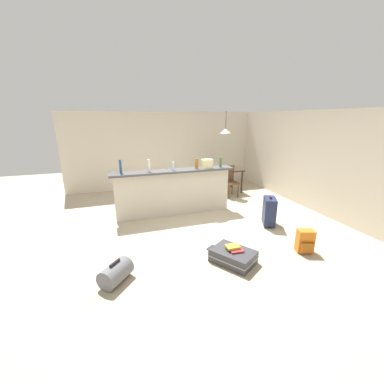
{
  "coord_description": "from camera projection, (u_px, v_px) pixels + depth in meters",
  "views": [
    {
      "loc": [
        -1.86,
        -5.16,
        2.33
      ],
      "look_at": [
        -0.09,
        0.14,
        0.61
      ],
      "focal_mm": 22.93,
      "sensor_mm": 36.0,
      "label": 1
    }
  ],
  "objects": [
    {
      "name": "suitcase_flat_charcoal",
      "position": [
        233.0,
        256.0,
        4.08
      ],
      "size": [
        0.79,
        0.88,
        0.22
      ],
      "color": "#38383D",
      "rests_on": "ground_plane"
    },
    {
      "name": "bottle_green",
      "position": [
        221.0,
        162.0,
        6.11
      ],
      "size": [
        0.06,
        0.06,
        0.24
      ],
      "primitive_type": "cylinder",
      "color": "#2D6B38",
      "rests_on": "bar_countertop"
    },
    {
      "name": "ground_plane",
      "position": [
        197.0,
        218.0,
        5.93
      ],
      "size": [
        13.0,
        13.0,
        0.05
      ],
      "primitive_type": "cube",
      "color": "#BCAD8E"
    },
    {
      "name": "bottle_clear",
      "position": [
        173.0,
        166.0,
        5.75
      ],
      "size": [
        0.06,
        0.06,
        0.21
      ],
      "primitive_type": "cylinder",
      "color": "silver",
      "rests_on": "bar_countertop"
    },
    {
      "name": "bottle_white",
      "position": [
        149.0,
        166.0,
        5.57
      ],
      "size": [
        0.07,
        0.07,
        0.29
      ],
      "primitive_type": "cylinder",
      "color": "silver",
      "rests_on": "bar_countertop"
    },
    {
      "name": "book_stack",
      "position": [
        234.0,
        248.0,
        4.04
      ],
      "size": [
        0.26,
        0.24,
        0.07
      ],
      "color": "#AD2D2D",
      "rests_on": "suitcase_flat_charcoal"
    },
    {
      "name": "bottle_amber",
      "position": [
        197.0,
        164.0,
        5.96
      ],
      "size": [
        0.08,
        0.08,
        0.24
      ],
      "primitive_type": "cylinder",
      "color": "#9E661E",
      "rests_on": "bar_countertop"
    },
    {
      "name": "duffel_bag_grey",
      "position": [
        116.0,
        273.0,
        3.57
      ],
      "size": [
        0.54,
        0.56,
        0.34
      ],
      "color": "slate",
      "rests_on": "ground_plane"
    },
    {
      "name": "suitcase_upright_navy",
      "position": [
        269.0,
        211.0,
        5.44
      ],
      "size": [
        0.41,
        0.5,
        0.67
      ],
      "color": "#1E284C",
      "rests_on": "ground_plane"
    },
    {
      "name": "pendant_lamp",
      "position": [
        226.0,
        131.0,
        7.41
      ],
      "size": [
        0.34,
        0.34,
        0.69
      ],
      "color": "black"
    },
    {
      "name": "bar_countertop",
      "position": [
        174.0,
        171.0,
        5.83
      ],
      "size": [
        2.96,
        0.4,
        0.05
      ],
      "primitive_type": "cube",
      "color": "#4C4C51",
      "rests_on": "partition_half_wall"
    },
    {
      "name": "dining_chair_near_partition",
      "position": [
        230.0,
        180.0,
        7.41
      ],
      "size": [
        0.44,
        0.44,
        0.93
      ],
      "color": "#4C331E",
      "rests_on": "ground_plane"
    },
    {
      "name": "bottle_blue",
      "position": [
        121.0,
        167.0,
        5.44
      ],
      "size": [
        0.06,
        0.06,
        0.3
      ],
      "primitive_type": "cylinder",
      "color": "#284C89",
      "rests_on": "bar_countertop"
    },
    {
      "name": "backpack_orange",
      "position": [
        305.0,
        242.0,
        4.36
      ],
      "size": [
        0.32,
        0.3,
        0.42
      ],
      "color": "orange",
      "rests_on": "ground_plane"
    },
    {
      "name": "partition_half_wall",
      "position": [
        174.0,
        193.0,
        6.0
      ],
      "size": [
        2.8,
        0.2,
        1.07
      ],
      "primitive_type": "cube",
      "color": "beige",
      "rests_on": "ground_plane"
    },
    {
      "name": "wall_back",
      "position": [
        167.0,
        150.0,
        8.32
      ],
      "size": [
        6.6,
        0.1,
        2.5
      ],
      "primitive_type": "cube",
      "color": "beige",
      "rests_on": "ground_plane"
    },
    {
      "name": "grocery_bag",
      "position": [
        207.0,
        164.0,
        5.99
      ],
      "size": [
        0.26,
        0.18,
        0.22
      ],
      "primitive_type": "cube",
      "color": "beige",
      "rests_on": "bar_countertop"
    },
    {
      "name": "dining_table",
      "position": [
        223.0,
        172.0,
        7.82
      ],
      "size": [
        1.1,
        0.8,
        0.74
      ],
      "color": "#332319",
      "rests_on": "ground_plane"
    },
    {
      "name": "wall_right",
      "position": [
        298.0,
        158.0,
        6.75
      ],
      "size": [
        0.1,
        6.0,
        2.5
      ],
      "primitive_type": "cube",
      "color": "beige",
      "rests_on": "ground_plane"
    }
  ]
}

